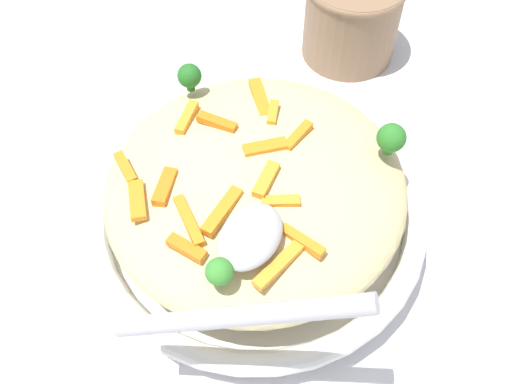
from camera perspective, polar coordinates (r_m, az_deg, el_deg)
The scene contains 24 objects.
ground_plane at distance 0.51m, azimuth 0.00°, elevation -3.86°, with size 2.40×2.40×0.00m, color silver.
serving_bowl at distance 0.49m, azimuth 0.00°, elevation -2.40°, with size 0.28×0.28×0.04m.
pasta_mound at distance 0.45m, azimuth 0.00°, elevation 0.58°, with size 0.24×0.24×0.06m, color #DBC689.
carrot_piece_0 at distance 0.43m, azimuth -8.97°, elevation 0.50°, with size 0.03×0.01×0.01m, color orange.
carrot_piece_1 at distance 0.44m, azimuth -12.77°, elevation 2.36°, with size 0.03×0.01×0.01m, color orange.
carrot_piece_2 at distance 0.42m, azimuth 1.00°, elevation 1.18°, with size 0.03×0.01×0.01m, color orange.
carrot_piece_3 at distance 0.48m, azimuth 0.40°, elevation 9.23°, with size 0.04×0.01×0.01m, color orange.
carrot_piece_4 at distance 0.44m, azimuth 0.41°, elevation 4.59°, with size 0.03×0.01×0.01m, color orange.
carrot_piece_5 at distance 0.39m, azimuth 2.21°, elevation -7.23°, with size 0.04×0.01×0.01m, color orange.
carrot_piece_6 at distance 0.40m, azimuth -6.87°, elevation -5.51°, with size 0.03×0.01×0.01m, color orange.
carrot_piece_7 at distance 0.41m, azimuth 2.46°, elevation -0.98°, with size 0.03×0.01×0.01m, color orange.
carrot_piece_8 at distance 0.47m, azimuth 1.68°, elevation 7.82°, with size 0.02×0.01×0.01m, color orange.
carrot_piece_9 at distance 0.40m, azimuth -3.44°, elevation -1.83°, with size 0.04×0.01×0.01m, color orange.
carrot_piece_10 at distance 0.41m, azimuth -6.64°, elevation -2.86°, with size 0.04×0.01×0.01m, color orange.
carrot_piece_11 at distance 0.40m, azimuth 4.58°, elevation -4.83°, with size 0.03×0.01×0.01m, color orange.
carrot_piece_12 at distance 0.45m, azimuth 4.15°, elevation 5.49°, with size 0.03×0.01×0.01m, color orange.
carrot_piece_13 at distance 0.47m, azimuth -6.83°, elevation 7.24°, with size 0.03×0.01×0.01m, color orange.
carrot_piece_14 at distance 0.42m, azimuth -11.64°, elevation -0.79°, with size 0.03×0.01×0.01m, color orange.
carrot_piece_15 at distance 0.46m, azimuth -3.87°, elevation 6.88°, with size 0.03×0.01×0.01m, color orange.
broccoli_floret_0 at distance 0.37m, azimuth -3.63°, elevation -7.88°, with size 0.02×0.02×0.02m.
broccoli_floret_1 at distance 0.49m, azimuth -6.58°, elevation 11.28°, with size 0.02×0.02×0.02m.
broccoli_floret_2 at distance 0.45m, azimuth 13.20°, elevation 5.19°, with size 0.02×0.02×0.03m.
serving_spoon at distance 0.36m, azimuth -1.00°, elevation -6.87°, with size 0.13×0.14×0.08m.
companion_bowl at distance 0.65m, azimuth 9.45°, elevation 16.74°, with size 0.10×0.10×0.09m.
Camera 1 is at (-0.24, -0.13, 0.43)m, focal length 40.55 mm.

